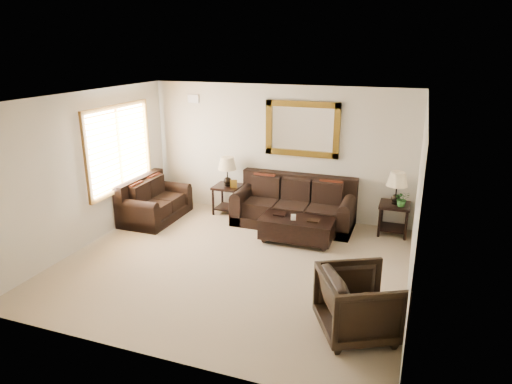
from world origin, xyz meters
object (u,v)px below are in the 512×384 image
at_px(armchair, 359,301).
at_px(end_table_left, 227,177).
at_px(sofa, 294,207).
at_px(loveseat, 153,204).
at_px(coffee_table, 297,227).
at_px(end_table_right, 396,194).

bearing_deg(armchair, end_table_left, 15.65).
bearing_deg(sofa, end_table_left, 174.51).
distance_m(loveseat, end_table_left, 1.63).
relative_size(loveseat, armchair, 1.65).
bearing_deg(end_table_left, armchair, -46.78).
bearing_deg(coffee_table, armchair, -60.35).
bearing_deg(end_table_right, coffee_table, -149.50).
height_order(sofa, coffee_table, sofa).
distance_m(sofa, end_table_right, 1.96).
distance_m(sofa, armchair, 3.70).
height_order(sofa, end_table_right, end_table_right).
bearing_deg(end_table_left, end_table_right, 0.03).
height_order(sofa, loveseat, sofa).
distance_m(loveseat, coffee_table, 3.10).
height_order(loveseat, armchair, armchair).
xyz_separation_m(sofa, end_table_left, (-1.50, 0.14, 0.45)).
xyz_separation_m(loveseat, coffee_table, (3.10, -0.12, -0.04)).
distance_m(loveseat, armchair, 5.22).
bearing_deg(sofa, loveseat, -166.17).
distance_m(end_table_right, armchair, 3.45).
bearing_deg(loveseat, sofa, -76.17).
height_order(loveseat, end_table_right, end_table_right).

